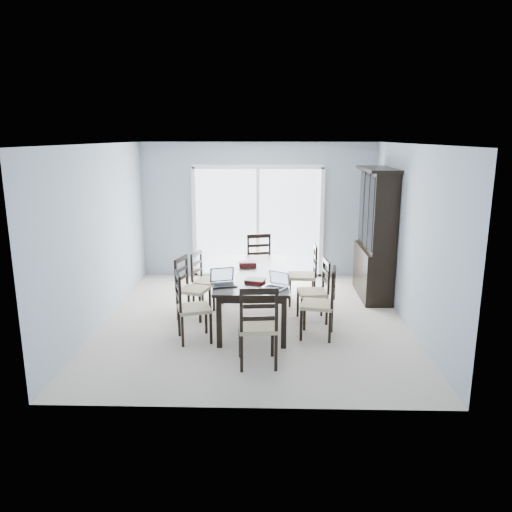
# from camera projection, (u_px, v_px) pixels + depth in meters

# --- Properties ---
(floor) EXTENTS (5.00, 5.00, 0.00)m
(floor) POSITION_uv_depth(u_px,v_px,m) (254.00, 320.00, 7.53)
(floor) COLOR #BEB6A3
(floor) RESTS_ON ground
(ceiling) EXTENTS (5.00, 5.00, 0.00)m
(ceiling) POSITION_uv_depth(u_px,v_px,m) (254.00, 144.00, 6.92)
(ceiling) COLOR white
(ceiling) RESTS_ON back_wall
(back_wall) EXTENTS (4.50, 0.02, 2.60)m
(back_wall) POSITION_uv_depth(u_px,v_px,m) (258.00, 211.00, 9.65)
(back_wall) COLOR #92A1AE
(back_wall) RESTS_ON floor
(wall_left) EXTENTS (0.02, 5.00, 2.60)m
(wall_left) POSITION_uv_depth(u_px,v_px,m) (100.00, 235.00, 7.28)
(wall_left) COLOR #92A1AE
(wall_left) RESTS_ON floor
(wall_right) EXTENTS (0.02, 5.00, 2.60)m
(wall_right) POSITION_uv_depth(u_px,v_px,m) (410.00, 237.00, 7.16)
(wall_right) COLOR #92A1AE
(wall_right) RESTS_ON floor
(balcony) EXTENTS (4.50, 2.00, 0.10)m
(balcony) POSITION_uv_depth(u_px,v_px,m) (259.00, 265.00, 10.94)
(balcony) COLOR gray
(balcony) RESTS_ON ground
(railing) EXTENTS (4.50, 0.06, 1.10)m
(railing) POSITION_uv_depth(u_px,v_px,m) (260.00, 230.00, 11.77)
(railing) COLOR #99999E
(railing) RESTS_ON balcony
(dining_table) EXTENTS (1.00, 2.20, 0.75)m
(dining_table) POSITION_uv_depth(u_px,v_px,m) (254.00, 277.00, 7.37)
(dining_table) COLOR black
(dining_table) RESTS_ON floor
(china_hutch) EXTENTS (0.50, 1.38, 2.20)m
(china_hutch) POSITION_uv_depth(u_px,v_px,m) (375.00, 235.00, 8.44)
(china_hutch) COLOR black
(china_hutch) RESTS_ON floor
(sliding_door) EXTENTS (2.52, 0.05, 2.18)m
(sliding_door) POSITION_uv_depth(u_px,v_px,m) (258.00, 222.00, 9.68)
(sliding_door) COLOR silver
(sliding_door) RESTS_ON floor
(chair_left_near) EXTENTS (0.53, 0.52, 1.11)m
(chair_left_near) POSITION_uv_depth(u_px,v_px,m) (187.00, 299.00, 6.64)
(chair_left_near) COLOR black
(chair_left_near) RESTS_ON floor
(chair_left_mid) EXTENTS (0.52, 0.51, 1.08)m
(chair_left_mid) POSITION_uv_depth(u_px,v_px,m) (188.00, 281.00, 7.55)
(chair_left_mid) COLOR black
(chair_left_mid) RESTS_ON floor
(chair_left_far) EXTENTS (0.49, 0.49, 1.04)m
(chair_left_far) POSITION_uv_depth(u_px,v_px,m) (203.00, 273.00, 8.04)
(chair_left_far) COLOR black
(chair_left_far) RESTS_ON floor
(chair_right_near) EXTENTS (0.51, 0.50, 1.13)m
(chair_right_near) POSITION_uv_depth(u_px,v_px,m) (325.00, 295.00, 6.76)
(chair_right_near) COLOR black
(chair_right_near) RESTS_ON floor
(chair_right_mid) EXTENTS (0.46, 0.45, 1.09)m
(chair_right_mid) POSITION_uv_depth(u_px,v_px,m) (319.00, 284.00, 7.38)
(chair_right_mid) COLOR black
(chair_right_mid) RESTS_ON floor
(chair_right_far) EXTENTS (0.46, 0.44, 1.15)m
(chair_right_far) POSITION_uv_depth(u_px,v_px,m) (308.00, 268.00, 8.15)
(chair_right_far) COLOR black
(chair_right_far) RESTS_ON floor
(chair_end_near) EXTENTS (0.49, 0.50, 1.19)m
(chair_end_near) POSITION_uv_depth(u_px,v_px,m) (258.00, 318.00, 5.84)
(chair_end_near) COLOR black
(chair_end_near) RESTS_ON floor
(chair_end_far) EXTENTS (0.54, 0.55, 1.17)m
(chair_end_far) POSITION_uv_depth(u_px,v_px,m) (260.00, 257.00, 8.84)
(chair_end_far) COLOR black
(chair_end_far) RESTS_ON floor
(laptop_dark) EXTENTS (0.38, 0.31, 0.22)m
(laptop_dark) POSITION_uv_depth(u_px,v_px,m) (224.00, 282.00, 6.68)
(laptop_dark) COLOR black
(laptop_dark) RESTS_ON dining_table
(laptop_silver) EXTENTS (0.36, 0.33, 0.21)m
(laptop_silver) POSITION_uv_depth(u_px,v_px,m) (275.00, 284.00, 6.57)
(laptop_silver) COLOR silver
(laptop_silver) RESTS_ON dining_table
(book_stack) EXTENTS (0.31, 0.27, 0.04)m
(book_stack) POSITION_uv_depth(u_px,v_px,m) (255.00, 280.00, 6.85)
(book_stack) COLOR maroon
(book_stack) RESTS_ON dining_table
(cell_phone) EXTENTS (0.14, 0.09, 0.01)m
(cell_phone) POSITION_uv_depth(u_px,v_px,m) (257.00, 293.00, 6.38)
(cell_phone) COLOR black
(cell_phone) RESTS_ON dining_table
(game_box) EXTENTS (0.28, 0.16, 0.07)m
(game_box) POSITION_uv_depth(u_px,v_px,m) (248.00, 264.00, 7.69)
(game_box) COLOR #531020
(game_box) RESTS_ON dining_table
(hot_tub) EXTENTS (2.11, 1.94, 0.98)m
(hot_tub) POSITION_uv_depth(u_px,v_px,m) (232.00, 240.00, 10.86)
(hot_tub) COLOR brown
(hot_tub) RESTS_ON balcony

